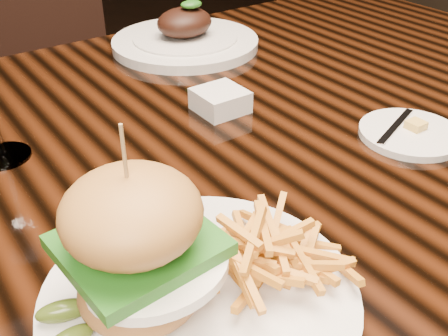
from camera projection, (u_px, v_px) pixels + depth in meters
dining_table at (190, 179)px, 0.77m from camera, size 1.60×0.90×0.75m
burger_plate at (190, 265)px, 0.44m from camera, size 0.28×0.28×0.19m
side_saucer at (410, 133)px, 0.72m from camera, size 0.14×0.14×0.02m
ramekin at (220, 101)px, 0.78m from camera, size 0.08×0.08×0.03m
far_dish at (185, 39)px, 1.01m from camera, size 0.28×0.28×0.09m
chair_far at (35, 70)px, 1.47m from camera, size 0.54×0.54×0.95m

